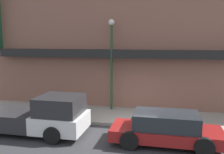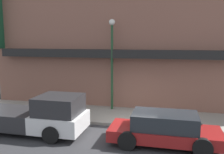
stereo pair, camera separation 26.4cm
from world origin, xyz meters
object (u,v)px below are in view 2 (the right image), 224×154
(fire_hydrant, at_px, (159,117))
(pickup_truck, at_px, (34,116))
(parked_car, at_px, (164,129))
(street_lamp, at_px, (112,54))

(fire_hydrant, bearing_deg, pickup_truck, -159.77)
(parked_car, relative_size, street_lamp, 0.85)
(parked_car, height_order, fire_hydrant, parked_car)
(parked_car, bearing_deg, street_lamp, 128.96)
(fire_hydrant, bearing_deg, parked_car, -81.75)
(pickup_truck, distance_m, parked_car, 6.05)
(pickup_truck, xyz_separation_m, street_lamp, (2.76, 4.29, 2.74))
(parked_car, bearing_deg, fire_hydrant, 99.76)
(fire_hydrant, height_order, street_lamp, street_lamp)
(parked_car, bearing_deg, pickup_truck, -178.49)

